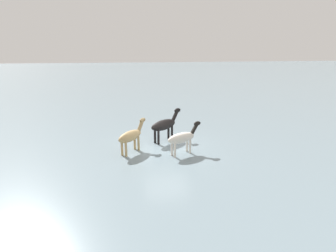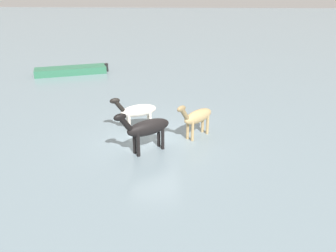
% 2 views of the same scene
% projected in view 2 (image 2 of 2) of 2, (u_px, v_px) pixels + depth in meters
% --- Properties ---
extents(ground_plane, '(164.75, 164.75, 0.00)m').
position_uv_depth(ground_plane, '(152.00, 138.00, 14.73)').
color(ground_plane, gray).
extents(horse_mid_herd, '(1.24, 2.07, 1.67)m').
position_uv_depth(horse_mid_herd, '(137.00, 111.00, 15.19)').
color(horse_mid_herd, silver).
rests_on(horse_mid_herd, ground_plane).
extents(horse_rear_stallion, '(1.73, 2.15, 1.87)m').
position_uv_depth(horse_rear_stallion, '(147.00, 128.00, 13.15)').
color(horse_rear_stallion, black).
rests_on(horse_rear_stallion, ground_plane).
extents(horse_gray_outer, '(1.87, 1.71, 1.71)m').
position_uv_depth(horse_gray_outer, '(197.00, 117.00, 14.48)').
color(horse_gray_outer, tan).
rests_on(horse_gray_outer, ground_plane).
extents(boat_tender_starboard, '(3.09, 5.28, 0.75)m').
position_uv_depth(boat_tender_starboard, '(71.00, 71.00, 24.97)').
color(boat_tender_starboard, '#2D6B4C').
rests_on(boat_tender_starboard, ground_plane).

